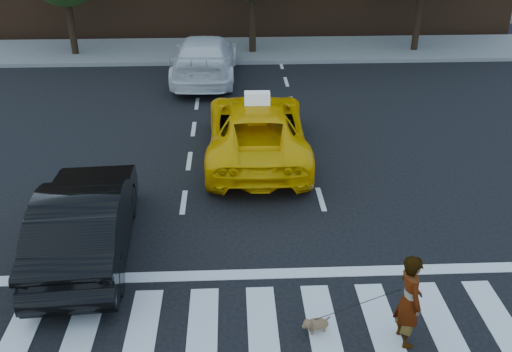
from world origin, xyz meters
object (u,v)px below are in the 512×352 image
Objects in this scene: taxi at (257,129)px; black_sedan at (86,219)px; woman at (409,300)px; white_suv at (205,58)px; dog at (315,324)px.

black_sedan is (-3.55, -4.38, -0.01)m from taxi.
taxi is 3.39× the size of woman.
white_suv is (-1.61, 6.85, 0.03)m from taxi.
taxi is at bearing 9.06° from woman.
taxi is 7.41m from woman.
white_suv reaches higher than black_sedan.
woman is at bearing 106.86° from white_suv.
black_sedan is 2.82× the size of woman.
dog is (-1.40, 0.25, -0.65)m from woman.
woman is (3.66, -13.97, 0.01)m from white_suv.
woman is at bearing -28.22° from dog.
white_suv is at bearing -103.67° from black_sedan.
taxi is at bearing 77.05° from dog.
black_sedan is 11.40m from white_suv.
white_suv is 3.39× the size of woman.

